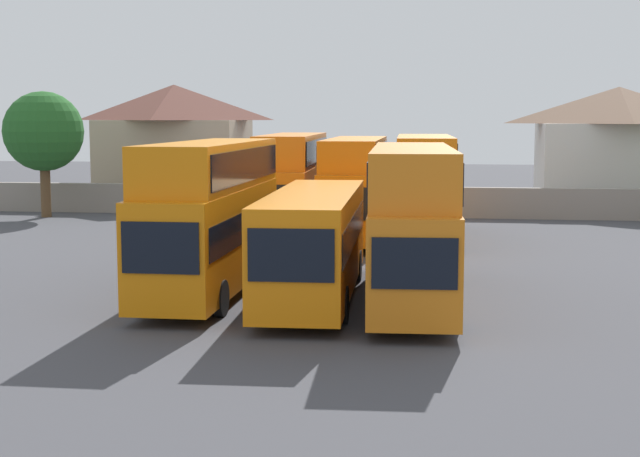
# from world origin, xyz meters

# --- Properties ---
(ground) EXTENTS (140.00, 140.00, 0.00)m
(ground) POSITION_xyz_m (0.00, 18.00, 0.00)
(ground) COLOR #424247
(depot_boundary_wall) EXTENTS (56.00, 0.50, 1.80)m
(depot_boundary_wall) POSITION_xyz_m (0.00, 25.35, 0.90)
(depot_boundary_wall) COLOR gray
(depot_boundary_wall) RESTS_ON ground
(bus_1) EXTENTS (2.66, 11.00, 5.06)m
(bus_1) POSITION_xyz_m (-3.30, 0.48, 2.85)
(bus_1) COLOR orange
(bus_1) RESTS_ON ground
(bus_2) EXTENTS (3.11, 11.69, 3.49)m
(bus_2) POSITION_xyz_m (0.23, 0.06, 1.99)
(bus_2) COLOR orange
(bus_2) RESTS_ON ground
(bus_3) EXTENTS (3.15, 11.92, 4.93)m
(bus_3) POSITION_xyz_m (3.36, 0.09, 2.78)
(bus_3) COLOR orange
(bus_3) RESTS_ON ground
(bus_4) EXTENTS (3.02, 11.49, 5.04)m
(bus_4) POSITION_xyz_m (-3.12, 15.22, 2.83)
(bus_4) COLOR orange
(bus_4) RESTS_ON ground
(bus_5) EXTENTS (2.88, 11.70, 4.85)m
(bus_5) POSITION_xyz_m (-0.01, 15.06, 2.74)
(bus_5) COLOR orange
(bus_5) RESTS_ON ground
(bus_6) EXTENTS (3.14, 11.41, 4.98)m
(bus_6) POSITION_xyz_m (3.28, 15.27, 2.80)
(bus_6) COLOR orange
(bus_6) RESTS_ON ground
(house_terrace_left) EXTENTS (9.86, 7.33, 8.06)m
(house_terrace_left) POSITION_xyz_m (-14.28, 32.40, 4.12)
(house_terrace_left) COLOR tan
(house_terrace_left) RESTS_ON ground
(house_terrace_centre) EXTENTS (10.32, 7.93, 7.81)m
(house_terrace_centre) POSITION_xyz_m (15.14, 33.03, 3.99)
(house_terrace_centre) COLOR silver
(house_terrace_centre) RESTS_ON ground
(tree_behind_wall) EXTENTS (4.66, 4.66, 7.38)m
(tree_behind_wall) POSITION_xyz_m (-19.12, 22.35, 5.01)
(tree_behind_wall) COLOR brown
(tree_behind_wall) RESTS_ON ground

